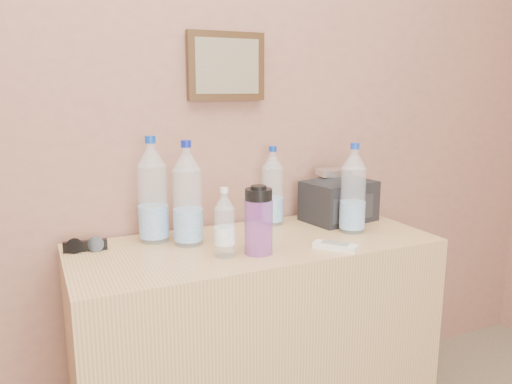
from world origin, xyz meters
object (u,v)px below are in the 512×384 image
(pet_large_b, at_px, (153,196))
(toiletry_bag, at_px, (339,198))
(pet_small, at_px, (225,226))
(pet_large_c, at_px, (272,190))
(sunglasses, at_px, (85,246))
(dresser, at_px, (255,345))
(pet_large_a, at_px, (188,199))
(foil_packet, at_px, (333,172))
(nalgene_bottle, at_px, (259,220))
(pet_large_d, at_px, (353,193))
(ac_remote, at_px, (335,246))

(pet_large_b, bearing_deg, toiletry_bag, -2.75)
(pet_small, bearing_deg, pet_large_c, 42.49)
(toiletry_bag, bearing_deg, sunglasses, 169.51)
(pet_large_c, bearing_deg, dresser, -130.39)
(pet_small, bearing_deg, pet_large_a, 111.54)
(dresser, distance_m, foil_packet, 0.74)
(nalgene_bottle, relative_size, toiletry_bag, 0.83)
(toiletry_bag, relative_size, foil_packet, 2.23)
(foil_packet, bearing_deg, toiletry_bag, -55.10)
(dresser, height_order, foil_packet, foil_packet)
(pet_large_a, distance_m, pet_large_d, 0.61)
(sunglasses, bearing_deg, nalgene_bottle, -19.57)
(dresser, height_order, nalgene_bottle, nalgene_bottle)
(pet_large_c, relative_size, pet_large_d, 0.93)
(pet_small, height_order, ac_remote, pet_small)
(pet_large_c, bearing_deg, foil_packet, -9.72)
(ac_remote, bearing_deg, pet_large_c, 148.62)
(dresser, xyz_separation_m, pet_large_a, (-0.22, 0.07, 0.55))
(pet_large_b, relative_size, nalgene_bottle, 1.64)
(pet_large_b, relative_size, toiletry_bag, 1.37)
(pet_large_d, bearing_deg, pet_large_c, 134.86)
(dresser, distance_m, pet_large_d, 0.67)
(ac_remote, relative_size, toiletry_bag, 0.54)
(sunglasses, xyz_separation_m, toiletry_bag, (0.98, -0.02, 0.07))
(toiletry_bag, bearing_deg, pet_large_c, 156.99)
(pet_large_d, relative_size, pet_small, 1.49)
(nalgene_bottle, bearing_deg, toiletry_bag, 27.04)
(pet_small, distance_m, sunglasses, 0.47)
(pet_large_a, relative_size, pet_small, 1.60)
(dresser, bearing_deg, pet_small, -147.37)
(pet_large_a, height_order, foil_packet, pet_large_a)
(dresser, bearing_deg, nalgene_bottle, -109.70)
(pet_large_b, height_order, pet_small, pet_large_b)
(pet_large_a, height_order, pet_large_c, pet_large_a)
(sunglasses, bearing_deg, pet_large_b, 11.33)
(pet_large_b, xyz_separation_m, pet_small, (0.17, -0.26, -0.07))
(dresser, height_order, pet_large_a, pet_large_a)
(pet_large_b, relative_size, pet_large_c, 1.20)
(nalgene_bottle, distance_m, sunglasses, 0.58)
(pet_large_a, relative_size, pet_large_c, 1.16)
(pet_large_b, distance_m, sunglasses, 0.28)
(pet_large_a, distance_m, nalgene_bottle, 0.27)
(pet_large_b, bearing_deg, dresser, -26.64)
(dresser, xyz_separation_m, sunglasses, (-0.55, 0.14, 0.41))
(pet_large_c, xyz_separation_m, sunglasses, (-0.71, -0.05, -0.12))
(pet_large_d, xyz_separation_m, foil_packet, (0.03, 0.18, 0.05))
(sunglasses, relative_size, foil_packet, 1.16)
(pet_small, relative_size, ac_remote, 1.53)
(toiletry_bag, bearing_deg, dresser, -173.23)
(dresser, relative_size, pet_large_c, 4.09)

